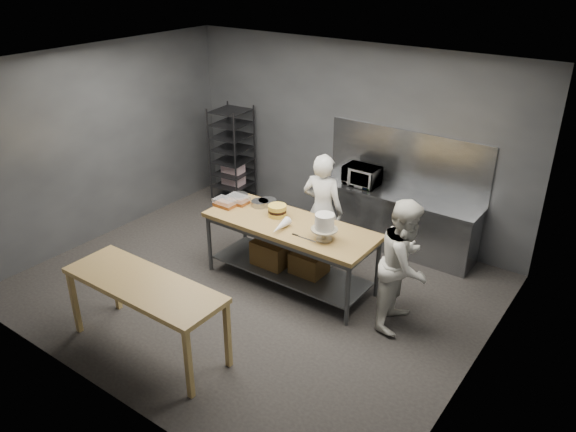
{
  "coord_description": "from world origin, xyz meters",
  "views": [
    {
      "loc": [
        4.21,
        -5.06,
        4.28
      ],
      "look_at": [
        0.32,
        0.34,
        1.05
      ],
      "focal_mm": 35.0,
      "sensor_mm": 36.0,
      "label": 1
    }
  ],
  "objects_px": {
    "chef_behind": "(322,210)",
    "microwave": "(362,176)",
    "near_counter": "(144,289)",
    "chef_right": "(405,264)",
    "speed_rack": "(232,156)",
    "layer_cake": "(277,211)",
    "work_table": "(289,245)",
    "frosted_cake_stand": "(325,224)"
  },
  "relations": [
    {
      "from": "chef_behind",
      "to": "chef_right",
      "type": "height_order",
      "value": "chef_behind"
    },
    {
      "from": "microwave",
      "to": "chef_right",
      "type": "bearing_deg",
      "value": -48.04
    },
    {
      "from": "frosted_cake_stand",
      "to": "layer_cake",
      "type": "bearing_deg",
      "value": 166.67
    },
    {
      "from": "layer_cake",
      "to": "chef_behind",
      "type": "bearing_deg",
      "value": 64.03
    },
    {
      "from": "near_counter",
      "to": "layer_cake",
      "type": "bearing_deg",
      "value": 84.34
    },
    {
      "from": "speed_rack",
      "to": "chef_right",
      "type": "distance_m",
      "value": 4.46
    },
    {
      "from": "microwave",
      "to": "frosted_cake_stand",
      "type": "relative_size",
      "value": 1.52
    },
    {
      "from": "near_counter",
      "to": "work_table",
      "type": "bearing_deg",
      "value": 77.46
    },
    {
      "from": "chef_right",
      "to": "layer_cake",
      "type": "distance_m",
      "value": 1.93
    },
    {
      "from": "chef_right",
      "to": "layer_cake",
      "type": "xyz_separation_m",
      "value": [
        -1.92,
        0.03,
        0.17
      ]
    },
    {
      "from": "near_counter",
      "to": "chef_behind",
      "type": "bearing_deg",
      "value": 79.34
    },
    {
      "from": "near_counter",
      "to": "microwave",
      "type": "relative_size",
      "value": 3.69
    },
    {
      "from": "speed_rack",
      "to": "microwave",
      "type": "height_order",
      "value": "speed_rack"
    },
    {
      "from": "chef_behind",
      "to": "microwave",
      "type": "xyz_separation_m",
      "value": [
        0.05,
        1.04,
        0.2
      ]
    },
    {
      "from": "speed_rack",
      "to": "frosted_cake_stand",
      "type": "bearing_deg",
      "value": -30.46
    },
    {
      "from": "work_table",
      "to": "near_counter",
      "type": "xyz_separation_m",
      "value": [
        -0.47,
        -2.12,
        0.24
      ]
    },
    {
      "from": "work_table",
      "to": "frosted_cake_stand",
      "type": "height_order",
      "value": "frosted_cake_stand"
    },
    {
      "from": "work_table",
      "to": "speed_rack",
      "type": "xyz_separation_m",
      "value": [
        -2.47,
        1.7,
        0.28
      ]
    },
    {
      "from": "chef_right",
      "to": "layer_cake",
      "type": "height_order",
      "value": "chef_right"
    },
    {
      "from": "speed_rack",
      "to": "layer_cake",
      "type": "distance_m",
      "value": 2.75
    },
    {
      "from": "speed_rack",
      "to": "chef_behind",
      "type": "distance_m",
      "value": 2.71
    },
    {
      "from": "chef_behind",
      "to": "microwave",
      "type": "bearing_deg",
      "value": -99.6
    },
    {
      "from": "work_table",
      "to": "speed_rack",
      "type": "relative_size",
      "value": 1.37
    },
    {
      "from": "near_counter",
      "to": "microwave",
      "type": "height_order",
      "value": "microwave"
    },
    {
      "from": "microwave",
      "to": "frosted_cake_stand",
      "type": "height_order",
      "value": "frosted_cake_stand"
    },
    {
      "from": "near_counter",
      "to": "chef_right",
      "type": "height_order",
      "value": "chef_right"
    },
    {
      "from": "near_counter",
      "to": "frosted_cake_stand",
      "type": "bearing_deg",
      "value": 60.76
    },
    {
      "from": "chef_behind",
      "to": "work_table",
      "type": "bearing_deg",
      "value": 77.94
    },
    {
      "from": "near_counter",
      "to": "chef_behind",
      "type": "xyz_separation_m",
      "value": [
        0.54,
        2.85,
        0.03
      ]
    },
    {
      "from": "chef_behind",
      "to": "microwave",
      "type": "height_order",
      "value": "chef_behind"
    },
    {
      "from": "chef_behind",
      "to": "speed_rack",
      "type": "bearing_deg",
      "value": -27.78
    },
    {
      "from": "near_counter",
      "to": "chef_behind",
      "type": "height_order",
      "value": "chef_behind"
    },
    {
      "from": "microwave",
      "to": "frosted_cake_stand",
      "type": "distance_m",
      "value": 1.98
    },
    {
      "from": "speed_rack",
      "to": "chef_right",
      "type": "bearing_deg",
      "value": -21.74
    },
    {
      "from": "chef_right",
      "to": "layer_cake",
      "type": "bearing_deg",
      "value": 83.1
    },
    {
      "from": "near_counter",
      "to": "chef_right",
      "type": "bearing_deg",
      "value": 45.31
    },
    {
      "from": "work_table",
      "to": "speed_rack",
      "type": "distance_m",
      "value": 3.01
    },
    {
      "from": "chef_behind",
      "to": "chef_right",
      "type": "bearing_deg",
      "value": 149.79
    },
    {
      "from": "chef_right",
      "to": "frosted_cake_stand",
      "type": "xyz_separation_m",
      "value": [
        -1.03,
        -0.18,
        0.31
      ]
    },
    {
      "from": "work_table",
      "to": "layer_cake",
      "type": "bearing_deg",
      "value": 163.34
    },
    {
      "from": "work_table",
      "to": "frosted_cake_stand",
      "type": "relative_size",
      "value": 6.75
    },
    {
      "from": "work_table",
      "to": "layer_cake",
      "type": "distance_m",
      "value": 0.5
    }
  ]
}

